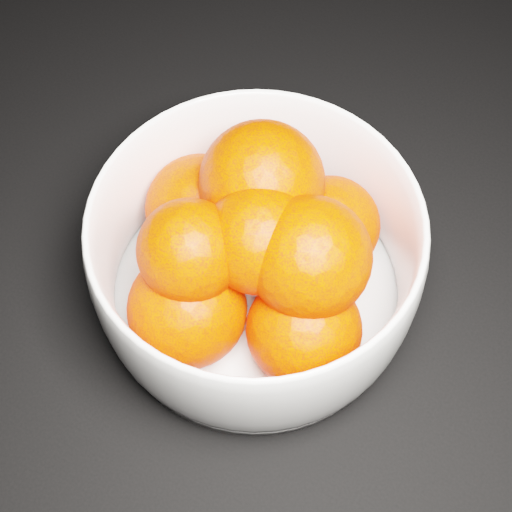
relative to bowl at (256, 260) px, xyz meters
The scene contains 2 objects.
bowl is the anchor object (origin of this frame).
orange_pile 0.02m from the bowl, 112.80° to the right, with size 0.19×0.19×0.13m.
Camera 1 is at (-0.12, -0.46, 0.49)m, focal length 50.00 mm.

